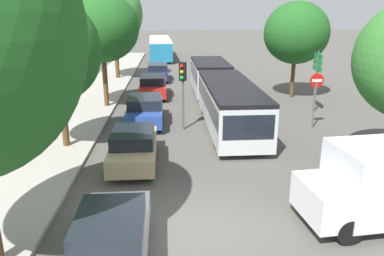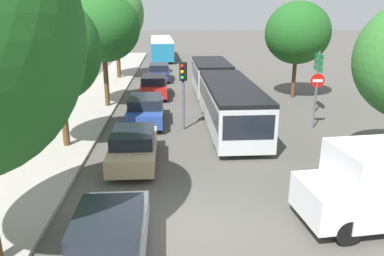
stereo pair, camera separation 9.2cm
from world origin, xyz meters
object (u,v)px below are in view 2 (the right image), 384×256
tree_right_mid (297,35)px  queued_car_tan (134,147)px  queued_car_navy (159,72)px  direction_sign_post (318,69)px  queued_car_blue (146,110)px  traffic_light (183,81)px  tree_left_mid (58,53)px  articulated_bus (221,89)px  queued_car_silver (110,238)px  queued_car_red (154,86)px  city_bus_rear (162,47)px  tree_left_distant (115,16)px  no_entry_sign (316,92)px  tree_left_far (104,29)px

tree_right_mid → queued_car_tan: bearing=-131.2°
queued_car_navy → direction_sign_post: 14.60m
queued_car_blue → traffic_light: traffic_light is taller
queued_car_tan → tree_right_mid: tree_right_mid is taller
tree_left_mid → articulated_bus: bearing=38.2°
queued_car_silver → queued_car_red: queued_car_red is taller
city_bus_rear → queued_car_navy: (0.20, -14.87, -0.68)m
city_bus_rear → traffic_light: bearing=-179.1°
tree_left_distant → tree_right_mid: 15.10m
queued_car_blue → queued_car_red: 6.40m
queued_car_tan → no_entry_sign: bearing=-65.3°
no_entry_sign → tree_left_mid: tree_left_mid is taller
queued_car_red → no_entry_sign: bearing=-133.1°
queued_car_silver → tree_right_mid: bearing=-30.4°
articulated_bus → queued_car_red: size_ratio=3.67×
articulated_bus → queued_car_blue: (-4.27, -2.30, -0.58)m
tree_left_far → tree_left_distant: 9.87m
queued_car_blue → traffic_light: 2.87m
city_bus_rear → traffic_light: size_ratio=3.33×
tree_left_distant → tree_right_mid: size_ratio=1.27×
traffic_light → tree_right_mid: (7.72, 6.86, 1.73)m
articulated_bus → direction_sign_post: 5.61m
articulated_bus → no_entry_sign: (4.34, -3.57, 0.54)m
no_entry_sign → direction_sign_post: direction_sign_post is taller
tree_left_mid → queued_car_silver: bearing=-68.7°
queued_car_silver → queued_car_blue: bearing=-1.2°
queued_car_red → city_bus_rear: bearing=-0.7°
queued_car_tan → tree_left_distant: bearing=8.6°
queued_car_navy → tree_left_mid: bearing=167.0°
articulated_bus → direction_sign_post: direction_sign_post is taller
articulated_bus → city_bus_rear: (-4.20, 25.15, 0.06)m
traffic_light → no_entry_sign: traffic_light is taller
queued_car_red → articulated_bus: bearing=-135.7°
queued_car_navy → tree_left_mid: (-3.44, -16.14, 3.41)m
traffic_light → tree_left_far: 6.88m
tree_left_far → city_bus_rear: bearing=83.8°
tree_left_mid → tree_right_mid: bearing=35.8°
queued_car_tan → queued_car_red: (0.24, 11.84, 0.03)m
traffic_light → tree_right_mid: size_ratio=0.53×
tree_left_mid → traffic_light: bearing=25.2°
city_bus_rear → traffic_light: traffic_light is taller
queued_car_silver → queued_car_tan: (-0.04, 6.09, 0.02)m
queued_car_silver → no_entry_sign: size_ratio=1.41×
articulated_bus → tree_left_far: bearing=-101.6°
direction_sign_post → tree_left_distant: (-12.97, 11.81, 2.74)m
queued_car_silver → queued_car_red: bearing=-1.5°
tree_left_far → tree_left_distant: size_ratio=0.85×
traffic_light → tree_left_mid: tree_left_mid is taller
articulated_bus → tree_right_mid: (5.41, 3.41, 2.88)m
tree_right_mid → queued_car_blue: bearing=-149.5°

